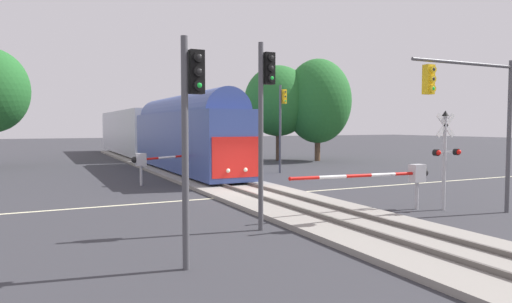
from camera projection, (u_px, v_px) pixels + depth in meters
name	position (u px, v px, depth m)	size (l,w,h in m)	color
ground_plane	(256.00, 195.00, 21.84)	(220.00, 220.00, 0.00)	#333338
road_centre_stripe	(256.00, 195.00, 21.84)	(44.00, 0.20, 0.01)	beige
railway_track	(256.00, 193.00, 21.83)	(4.40, 80.00, 0.32)	gray
commuter_train	(153.00, 132.00, 40.80)	(3.04, 40.97, 5.16)	#384C93
crossing_gate_near	(402.00, 175.00, 17.81)	(6.44, 0.40, 1.80)	#B7B7BC
crossing_signal_mast	(445.00, 149.00, 17.92)	(1.36, 0.44, 3.93)	#B2B2B7
crossing_gate_far	(151.00, 160.00, 25.62)	(5.52, 0.40, 1.80)	#B7B7BC
traffic_signal_near_left	(191.00, 114.00, 10.43)	(0.53, 0.38, 5.37)	#4C4C51
traffic_signal_near_right	(485.00, 96.00, 16.64)	(5.43, 0.38, 5.80)	#4C4C51
traffic_signal_median	(265.00, 106.00, 14.38)	(0.53, 0.38, 5.95)	#4C4C51
traffic_signal_far_side	(282.00, 114.00, 32.01)	(0.53, 0.38, 6.18)	#4C4C51
oak_far_right	(278.00, 101.00, 43.25)	(6.42, 6.42, 9.03)	#4C3828
maple_right_background	(318.00, 101.00, 42.92)	(6.29, 6.29, 9.60)	brown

